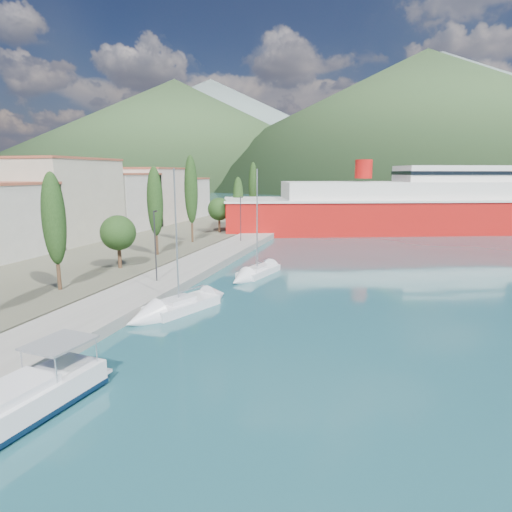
% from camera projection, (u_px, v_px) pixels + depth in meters
% --- Properties ---
extents(ground, '(1400.00, 1400.00, 0.00)m').
position_uv_depth(ground, '(351.00, 205.00, 134.42)').
color(ground, '#21525A').
extents(quay, '(5.00, 88.00, 0.80)m').
position_uv_depth(quay, '(210.00, 259.00, 48.31)').
color(quay, gray).
rests_on(quay, ground).
extents(land_strip, '(70.00, 148.00, 0.70)m').
position_uv_depth(land_strip, '(13.00, 234.00, 68.26)').
color(land_strip, '#565644').
rests_on(land_strip, ground).
extents(hills_far, '(1480.00, 900.00, 180.00)m').
position_uv_depth(hills_far, '(491.00, 120.00, 550.96)').
color(hills_far, slate).
rests_on(hills_far, ground).
extents(hills_near, '(1010.00, 520.00, 115.00)m').
position_uv_depth(hills_near, '(504.00, 122.00, 335.68)').
color(hills_near, '#304927').
rests_on(hills_near, ground).
extents(town_buildings, '(9.20, 69.20, 11.30)m').
position_uv_depth(town_buildings, '(94.00, 203.00, 63.96)').
color(town_buildings, '#BEB99F').
rests_on(town_buildings, land_strip).
extents(tree_row, '(3.59, 63.14, 11.65)m').
position_uv_depth(tree_row, '(184.00, 205.00, 55.44)').
color(tree_row, '#47301E').
rests_on(tree_row, land_strip).
extents(lamp_posts, '(0.15, 44.96, 6.06)m').
position_uv_depth(lamp_posts, '(159.00, 242.00, 36.97)').
color(lamp_posts, '#2D2D33').
rests_on(lamp_posts, quay).
extents(sailboat_near, '(5.02, 8.10, 11.20)m').
position_uv_depth(sailboat_near, '(163.00, 312.00, 30.16)').
color(sailboat_near, silver).
rests_on(sailboat_near, ground).
extents(sailboat_mid, '(3.68, 8.02, 11.17)m').
position_uv_depth(sailboat_mid, '(249.00, 276.00, 41.08)').
color(sailboat_mid, silver).
rests_on(sailboat_mid, ground).
extents(ferry, '(65.56, 35.00, 12.87)m').
position_uv_depth(ferry, '(414.00, 209.00, 73.90)').
color(ferry, '#B3120F').
rests_on(ferry, ground).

